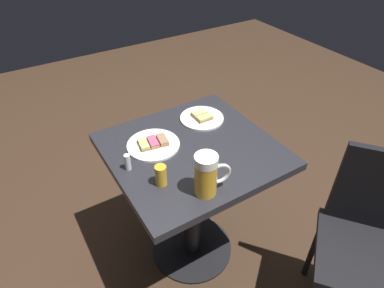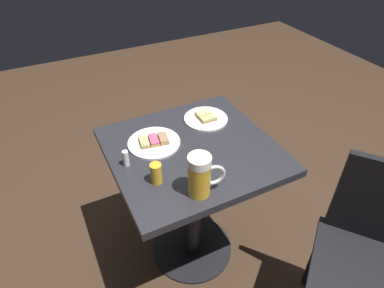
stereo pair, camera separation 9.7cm
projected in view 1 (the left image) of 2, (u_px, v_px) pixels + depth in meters
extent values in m
plane|color=#382619|center=(192.00, 248.00, 1.88)|extent=(6.00, 6.00, 0.00)
cylinder|color=black|center=(192.00, 247.00, 1.87)|extent=(0.44, 0.44, 0.01)
cylinder|color=black|center=(192.00, 205.00, 1.66)|extent=(0.09, 0.09, 0.70)
cube|color=#232328|center=(192.00, 151.00, 1.44)|extent=(0.67, 0.70, 0.04)
cylinder|color=white|center=(153.00, 145.00, 1.44)|extent=(0.23, 0.23, 0.01)
cube|color=#9E7547|center=(144.00, 145.00, 1.42)|extent=(0.08, 0.05, 0.01)
cube|color=#ADC66B|center=(143.00, 143.00, 1.41)|extent=(0.08, 0.05, 0.01)
cube|color=#9E7547|center=(153.00, 143.00, 1.43)|extent=(0.08, 0.05, 0.01)
cube|color=#BC4C70|center=(153.00, 141.00, 1.43)|extent=(0.08, 0.05, 0.01)
cube|color=#9E7547|center=(162.00, 141.00, 1.44)|extent=(0.08, 0.05, 0.01)
cube|color=#997051|center=(162.00, 139.00, 1.44)|extent=(0.08, 0.05, 0.01)
cylinder|color=white|center=(202.00, 118.00, 1.60)|extent=(0.21, 0.21, 0.01)
cube|color=#9E7547|center=(199.00, 114.00, 1.61)|extent=(0.04, 0.08, 0.01)
cube|color=#EFE07A|center=(199.00, 112.00, 1.61)|extent=(0.04, 0.07, 0.01)
cube|color=#9E7547|center=(204.00, 119.00, 1.58)|extent=(0.04, 0.08, 0.01)
cube|color=#ADC66B|center=(204.00, 117.00, 1.58)|extent=(0.04, 0.07, 0.01)
cylinder|color=gold|center=(206.00, 178.00, 1.18)|extent=(0.08, 0.08, 0.14)
cylinder|color=white|center=(206.00, 160.00, 1.13)|extent=(0.08, 0.08, 0.03)
torus|color=silver|center=(219.00, 174.00, 1.19)|extent=(0.03, 0.09, 0.09)
cylinder|color=gold|center=(161.00, 175.00, 1.23)|extent=(0.04, 0.04, 0.09)
cylinder|color=silver|center=(128.00, 162.00, 1.30)|extent=(0.02, 0.02, 0.07)
cylinder|color=black|center=(313.00, 248.00, 1.62)|extent=(0.03, 0.03, 0.44)
cube|color=black|center=(366.00, 257.00, 1.31)|extent=(0.53, 0.53, 0.04)
cube|color=black|center=(381.00, 191.00, 1.31)|extent=(0.29, 0.24, 0.39)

